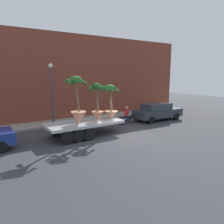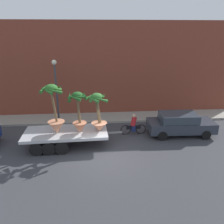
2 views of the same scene
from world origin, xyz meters
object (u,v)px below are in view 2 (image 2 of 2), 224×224
at_px(cyclist, 133,125).
at_px(potted_palm_middle, 55,114).
at_px(potted_palm_rear, 98,114).
at_px(parked_car, 180,124).
at_px(street_lamp, 56,84).
at_px(potted_palm_front, 79,114).
at_px(flatbed_trailer, 62,135).

bearing_deg(cyclist, potted_palm_middle, -162.91).
distance_m(potted_palm_rear, parked_car, 5.96).
bearing_deg(street_lamp, cyclist, -23.49).
bearing_deg(potted_palm_front, flatbed_trailer, 169.08).
relative_size(flatbed_trailer, street_lamp, 1.28).
height_order(potted_palm_front, cyclist, potted_palm_front).
relative_size(flatbed_trailer, parked_car, 1.34).
xyz_separation_m(potted_palm_rear, cyclist, (2.49, 1.42, -1.46)).
relative_size(potted_palm_front, cyclist, 1.41).
distance_m(potted_palm_middle, potted_palm_front, 1.42).
xyz_separation_m(flatbed_trailer, street_lamp, (-0.74, 3.74, 2.48)).
height_order(potted_palm_rear, cyclist, potted_palm_rear).
relative_size(cyclist, parked_car, 0.40).
bearing_deg(potted_palm_rear, flatbed_trailer, 177.81).
relative_size(flatbed_trailer, cyclist, 3.37).
relative_size(potted_palm_middle, cyclist, 1.67).
relative_size(potted_palm_front, parked_car, 0.56).
height_order(flatbed_trailer, cyclist, cyclist).
height_order(flatbed_trailer, street_lamp, street_lamp).
xyz_separation_m(cyclist, parked_car, (3.23, -0.34, 0.16)).
bearing_deg(flatbed_trailer, potted_palm_front, -10.92).
bearing_deg(flatbed_trailer, potted_palm_middle, -141.16).
relative_size(flatbed_trailer, potted_palm_middle, 2.01).
height_order(flatbed_trailer, potted_palm_middle, potted_palm_middle).
distance_m(potted_palm_rear, potted_palm_front, 1.18).
xyz_separation_m(potted_palm_middle, cyclist, (5.07, 1.56, -1.59)).
height_order(potted_palm_middle, parked_car, potted_palm_middle).
bearing_deg(flatbed_trailer, parked_car, 7.11).
height_order(potted_palm_front, parked_car, potted_palm_front).
bearing_deg(parked_car, potted_palm_rear, -169.22).
relative_size(potted_palm_front, street_lamp, 0.54).
distance_m(potted_palm_rear, potted_palm_middle, 2.59).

